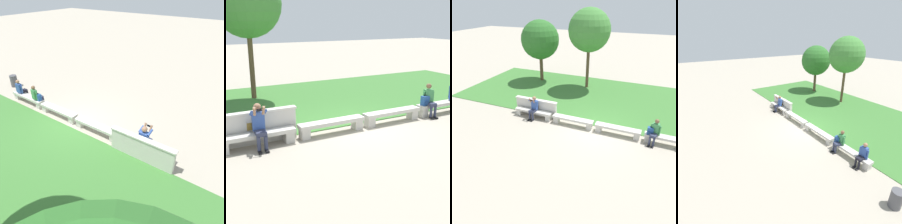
% 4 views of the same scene
% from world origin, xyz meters
% --- Properties ---
extents(ground_plane, '(80.00, 80.00, 0.00)m').
position_xyz_m(ground_plane, '(0.00, 0.00, 0.00)').
color(ground_plane, '#A89E8C').
extents(grass_strip, '(21.64, 8.00, 0.03)m').
position_xyz_m(grass_strip, '(0.00, 4.38, 0.01)').
color(grass_strip, '#3D7533').
rests_on(grass_strip, ground).
extents(bench_main, '(2.29, 0.40, 0.45)m').
position_xyz_m(bench_main, '(-3.67, 0.00, 0.31)').
color(bench_main, beige).
rests_on(bench_main, ground).
extents(bench_near, '(2.29, 0.40, 0.45)m').
position_xyz_m(bench_near, '(-1.22, 0.00, 0.31)').
color(bench_near, beige).
rests_on(bench_near, ground).
extents(bench_mid, '(2.29, 0.40, 0.45)m').
position_xyz_m(bench_mid, '(1.22, 0.00, 0.31)').
color(bench_mid, beige).
rests_on(bench_mid, ground).
extents(bench_far, '(2.29, 0.40, 0.45)m').
position_xyz_m(bench_far, '(3.67, 0.00, 0.31)').
color(bench_far, beige).
rests_on(bench_far, ground).
extents(backrest_wall_with_plaque, '(2.67, 0.24, 1.01)m').
position_xyz_m(backrest_wall_with_plaque, '(-3.67, 0.34, 0.52)').
color(backrest_wall_with_plaque, beige).
rests_on(backrest_wall_with_plaque, ground).
extents(person_photographer, '(0.49, 0.74, 1.32)m').
position_xyz_m(person_photographer, '(-3.60, -0.08, 0.74)').
color(person_photographer, black).
rests_on(person_photographer, ground).
extents(person_distant, '(0.47, 0.71, 1.26)m').
position_xyz_m(person_distant, '(2.95, -0.07, 0.67)').
color(person_distant, black).
rests_on(person_distant, ground).
extents(backpack, '(0.28, 0.24, 0.43)m').
position_xyz_m(backpack, '(2.76, -0.04, 0.63)').
color(backpack, '#234C8C').
rests_on(backpack, bench_far).
extents(tree_left_background, '(3.02, 3.02, 5.79)m').
position_xyz_m(tree_left_background, '(-2.31, 5.96, 4.26)').
color(tree_left_background, brown).
rests_on(tree_left_background, ground).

